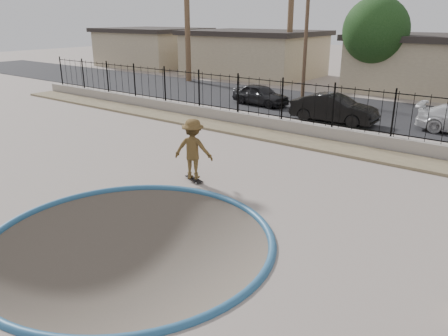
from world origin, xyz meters
name	(u,v)px	position (x,y,z in m)	size (l,w,h in m)	color
ground	(344,155)	(0.00, 12.00, -1.10)	(120.00, 120.00, 2.20)	gray
bowl_pit	(130,241)	(0.00, -1.00, 0.00)	(6.84, 6.84, 1.80)	#453E35
coping_ring	(130,241)	(0.00, -1.00, 0.00)	(7.04, 7.04, 0.20)	#26557D
rock_strip	(319,145)	(0.00, 9.20, 0.06)	(42.00, 1.60, 0.11)	#90805E
retaining_wall	(331,134)	(0.00, 10.30, 0.30)	(42.00, 0.45, 0.60)	gray
fence	(333,106)	(0.00, 10.30, 1.50)	(40.00, 0.04, 1.80)	black
street	(383,114)	(0.00, 17.00, 0.02)	(90.00, 8.00, 0.04)	black
house_west_far	(152,47)	(-28.00, 26.50, 1.97)	(10.60, 8.60, 3.90)	tan
house_west	(254,53)	(-15.00, 26.50, 1.97)	(11.60, 8.60, 3.90)	tan
house_center	(432,63)	(0.00, 26.50, 1.97)	(10.60, 8.60, 3.90)	tan
utility_pole_left	(307,23)	(-6.00, 19.00, 4.70)	(1.70, 0.24, 9.00)	#473323
street_tree_left	(376,31)	(-3.00, 23.00, 4.19)	(4.32, 4.32, 6.36)	#473323
skater	(193,152)	(-1.47, 3.00, 0.98)	(1.27, 0.73, 1.97)	brown
skateboard	(194,179)	(-1.47, 3.00, 0.06)	(0.86, 0.44, 0.07)	black
car_a	(261,95)	(-6.71, 15.00, 0.65)	(1.44, 3.58, 1.22)	black
car_b	(334,109)	(-1.31, 13.40, 0.74)	(1.48, 4.25, 1.40)	black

